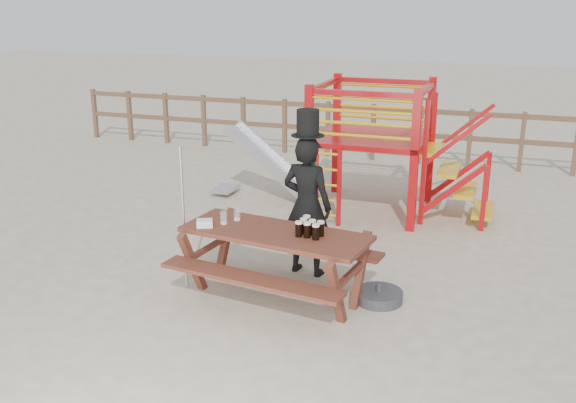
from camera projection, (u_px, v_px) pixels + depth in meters
name	position (u px, v px, depth m)	size (l,w,h in m)	color
ground	(284.00, 299.00, 7.38)	(60.00, 60.00, 0.00)	beige
back_fence	(397.00, 127.00, 13.45)	(15.09, 0.09, 1.20)	brown
playground_fort	(367.00, 145.00, 10.24)	(4.71, 1.84, 2.10)	#AE0B0F
picnic_table	(275.00, 256.00, 7.26)	(2.29, 1.73, 0.82)	brown
man_with_hat	(307.00, 202.00, 7.84)	(0.70, 0.51, 2.07)	black
metal_pole	(184.00, 219.00, 7.46)	(0.04, 0.04, 1.73)	#B2B2B7
parasol_base	(379.00, 296.00, 7.32)	(0.55, 0.55, 0.23)	#343439
paper_bag	(205.00, 223.00, 7.31)	(0.18, 0.14, 0.08)	white
stout_pints	(309.00, 228.00, 7.02)	(0.30, 0.33, 0.17)	black
empty_glasses	(230.00, 216.00, 7.45)	(0.17, 0.26, 0.15)	silver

